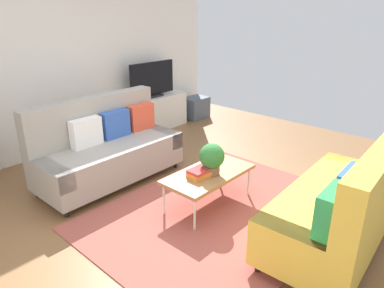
# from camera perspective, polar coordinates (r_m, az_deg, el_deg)

# --- Properties ---
(ground_plane) EXTENTS (7.68, 7.68, 0.00)m
(ground_plane) POSITION_cam_1_polar(r_m,az_deg,el_deg) (4.17, 0.00, -10.18)
(ground_plane) COLOR brown
(wall_far) EXTENTS (6.40, 0.12, 2.90)m
(wall_far) POSITION_cam_1_polar(r_m,az_deg,el_deg) (5.86, -21.27, 12.76)
(wall_far) COLOR white
(wall_far) RESTS_ON ground_plane
(area_rug) EXTENTS (2.90, 2.20, 0.01)m
(area_rug) POSITION_cam_1_polar(r_m,az_deg,el_deg) (4.08, 4.40, -10.95)
(area_rug) COLOR #9E4C42
(area_rug) RESTS_ON ground_plane
(couch_beige) EXTENTS (1.91, 0.86, 1.10)m
(couch_beige) POSITION_cam_1_polar(r_m,az_deg,el_deg) (4.75, -13.69, -0.66)
(couch_beige) COLOR gray
(couch_beige) RESTS_ON ground_plane
(couch_green) EXTENTS (1.94, 0.93, 1.10)m
(couch_green) POSITION_cam_1_polar(r_m,az_deg,el_deg) (3.64, 23.57, -9.01)
(couch_green) COLOR gold
(couch_green) RESTS_ON ground_plane
(coffee_table) EXTENTS (1.10, 0.56, 0.42)m
(coffee_table) POSITION_cam_1_polar(r_m,az_deg,el_deg) (4.03, 2.74, -5.01)
(coffee_table) COLOR #9E7042
(coffee_table) RESTS_ON ground_plane
(tv_console) EXTENTS (1.40, 0.44, 0.64)m
(tv_console) POSITION_cam_1_polar(r_m,az_deg,el_deg) (6.71, -6.38, 5.06)
(tv_console) COLOR silver
(tv_console) RESTS_ON ground_plane
(tv) EXTENTS (1.00, 0.20, 0.64)m
(tv) POSITION_cam_1_polar(r_m,az_deg,el_deg) (6.54, -6.49, 10.35)
(tv) COLOR black
(tv) RESTS_ON tv_console
(storage_trunk) EXTENTS (0.52, 0.40, 0.44)m
(storage_trunk) POSITION_cam_1_polar(r_m,az_deg,el_deg) (7.41, 0.54, 5.96)
(storage_trunk) COLOR #4C5666
(storage_trunk) RESTS_ON ground_plane
(potted_plant) EXTENTS (0.29, 0.29, 0.36)m
(potted_plant) POSITION_cam_1_polar(r_m,az_deg,el_deg) (3.90, 3.25, -2.27)
(potted_plant) COLOR brown
(potted_plant) RESTS_ON coffee_table
(table_book_0) EXTENTS (0.26, 0.21, 0.02)m
(table_book_0) POSITION_cam_1_polar(r_m,az_deg,el_deg) (3.90, 1.19, -5.25)
(table_book_0) COLOR orange
(table_book_0) RESTS_ON coffee_table
(table_book_1) EXTENTS (0.27, 0.23, 0.04)m
(table_book_1) POSITION_cam_1_polar(r_m,az_deg,el_deg) (3.89, 1.19, -4.83)
(table_book_1) COLOR orange
(table_book_1) RESTS_ON table_book_0
(table_book_2) EXTENTS (0.24, 0.18, 0.03)m
(table_book_2) POSITION_cam_1_polar(r_m,az_deg,el_deg) (3.87, 1.20, -4.36)
(table_book_2) COLOR red
(table_book_2) RESTS_ON table_book_1
(vase_0) EXTENTS (0.09, 0.09, 0.19)m
(vase_0) POSITION_cam_1_polar(r_m,az_deg,el_deg) (6.29, -10.82, 7.62)
(vase_0) COLOR silver
(vase_0) RESTS_ON tv_console
(vase_1) EXTENTS (0.14, 0.14, 0.18)m
(vase_1) POSITION_cam_1_polar(r_m,az_deg,el_deg) (6.38, -9.73, 7.85)
(vase_1) COLOR #B24C4C
(vase_1) RESTS_ON tv_console
(bottle_0) EXTENTS (0.05, 0.05, 0.21)m
(bottle_0) POSITION_cam_1_polar(r_m,az_deg,el_deg) (6.42, -7.86, 8.17)
(bottle_0) COLOR red
(bottle_0) RESTS_ON tv_console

